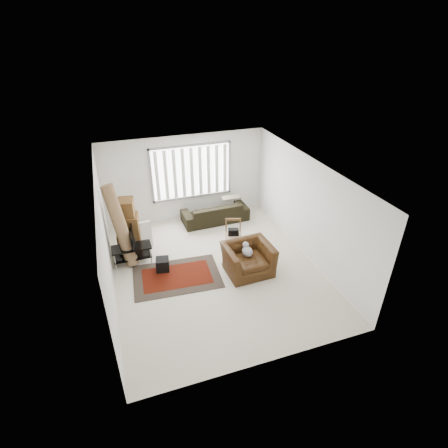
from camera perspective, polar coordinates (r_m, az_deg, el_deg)
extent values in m
plane|color=beige|center=(9.05, -1.44, -7.47)|extent=(6.00, 6.00, 0.00)
cube|color=white|center=(7.72, -1.69, 8.65)|extent=(5.00, 6.00, 0.02)
cube|color=white|center=(10.92, -6.35, 7.43)|extent=(5.00, 0.02, 2.70)
cube|color=white|center=(6.06, 7.29, -13.62)|extent=(5.00, 0.02, 2.70)
cube|color=white|center=(8.04, -18.82, -2.95)|extent=(0.02, 6.00, 2.70)
cube|color=white|center=(9.26, 13.37, 2.46)|extent=(0.02, 6.00, 2.70)
cube|color=white|center=(10.86, -5.35, 8.51)|extent=(2.40, 0.01, 1.60)
cube|color=gray|center=(10.85, -5.32, 8.47)|extent=(2.52, 0.06, 1.72)
cube|color=white|center=(10.81, -5.27, 8.40)|extent=(2.40, 0.02, 1.55)
cube|color=black|center=(8.90, -7.69, -8.47)|extent=(2.23, 1.57, 0.02)
cube|color=#4D1206|center=(8.90, -7.70, -8.42)|extent=(1.75, 1.09, 0.00)
cube|color=black|center=(9.34, -14.89, -3.70)|extent=(1.00, 0.45, 0.04)
cube|color=black|center=(9.49, -14.67, -5.11)|extent=(0.96, 0.42, 0.03)
cylinder|color=#B2B2B7|center=(9.31, -17.34, -5.95)|extent=(0.03, 0.03, 0.50)
cylinder|color=#B2B2B7|center=(9.33, -11.84, -5.04)|extent=(0.03, 0.03, 0.50)
cylinder|color=#B2B2B7|center=(9.63, -17.48, -4.68)|extent=(0.03, 0.03, 0.50)
cylinder|color=#B2B2B7|center=(9.64, -12.18, -3.80)|extent=(0.03, 0.03, 0.50)
imported|color=black|center=(9.21, -15.09, -2.39)|extent=(0.11, 0.81, 0.47)
cube|color=black|center=(9.07, -9.99, -6.49)|extent=(0.38, 0.38, 0.32)
cube|color=brown|center=(10.05, -15.10, -2.51)|extent=(0.70, 0.65, 0.56)
cube|color=brown|center=(9.76, -15.37, 0.04)|extent=(0.63, 0.59, 0.50)
cube|color=brown|center=(9.58, -16.01, 2.59)|extent=(0.58, 0.58, 0.45)
cube|color=silver|center=(9.98, -13.38, -1.80)|extent=(0.61, 0.22, 0.76)
cylinder|color=brown|center=(9.16, -16.60, -0.31)|extent=(0.76, 0.94, 2.15)
imported|color=black|center=(11.01, -1.47, 2.36)|extent=(2.10, 0.96, 0.80)
cube|color=#8C775B|center=(9.61, 1.54, -1.92)|extent=(0.58, 0.58, 0.05)
cylinder|color=brown|center=(9.55, 0.40, -3.63)|extent=(0.04, 0.04, 0.43)
cylinder|color=brown|center=(9.57, 2.73, -3.61)|extent=(0.04, 0.04, 0.43)
cylinder|color=brown|center=(9.88, 0.35, -2.39)|extent=(0.04, 0.04, 0.43)
cylinder|color=brown|center=(9.90, 2.60, -2.37)|extent=(0.04, 0.04, 0.43)
cube|color=brown|center=(9.58, 1.52, 0.76)|extent=(0.43, 0.17, 0.06)
cube|color=brown|center=(9.67, 0.36, -0.20)|extent=(0.05, 0.05, 0.43)
cube|color=brown|center=(9.68, 2.66, -0.19)|extent=(0.05, 0.05, 0.43)
cube|color=black|center=(9.55, 1.54, -1.32)|extent=(0.32, 0.24, 0.18)
imported|color=#371F0B|center=(8.78, 3.95, -5.39)|extent=(1.21, 1.06, 0.87)
ellipsoid|color=#59595B|center=(8.70, 3.98, -4.70)|extent=(0.25, 0.32, 0.21)
sphere|color=#59595B|center=(8.75, 3.57, -3.42)|extent=(0.16, 0.16, 0.16)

